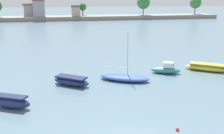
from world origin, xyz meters
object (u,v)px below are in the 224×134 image
at_px(moored_boat_5, 208,67).
at_px(moored_boat_2, 71,81).
at_px(moored_boat_3, 124,77).
at_px(mooring_buoy_1, 177,129).
at_px(moored_boat_1, 11,102).
at_px(moored_boat_4, 166,69).

bearing_deg(moored_boat_5, moored_boat_2, -138.79).
height_order(moored_boat_3, moored_boat_5, moored_boat_3).
relative_size(moored_boat_2, mooring_buoy_1, 16.72).
bearing_deg(moored_boat_1, moored_boat_3, 51.47).
bearing_deg(mooring_buoy_1, moored_boat_3, 94.98).
height_order(moored_boat_3, mooring_buoy_1, moored_boat_3).
bearing_deg(moored_boat_2, moored_boat_5, 42.47).
bearing_deg(moored_boat_5, moored_boat_1, -128.67).
height_order(moored_boat_4, moored_boat_5, moored_boat_4).
height_order(moored_boat_1, moored_boat_4, moored_boat_4).
distance_m(moored_boat_3, moored_boat_5, 11.13).
height_order(moored_boat_1, mooring_buoy_1, moored_boat_1).
distance_m(moored_boat_4, mooring_buoy_1, 13.79).
bearing_deg(moored_boat_1, moored_boat_4, 48.57).
bearing_deg(mooring_buoy_1, moored_boat_1, 152.54).
bearing_deg(moored_boat_1, mooring_buoy_1, -1.57).
bearing_deg(moored_boat_5, moored_boat_4, -145.81).
relative_size(moored_boat_1, moored_boat_4, 0.96).
relative_size(moored_boat_1, mooring_buoy_1, 14.20).
xyz_separation_m(moored_boat_1, moored_boat_2, (5.10, 4.72, -0.07)).
height_order(moored_boat_2, moored_boat_5, moored_boat_2).
relative_size(moored_boat_4, moored_boat_5, 0.69).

